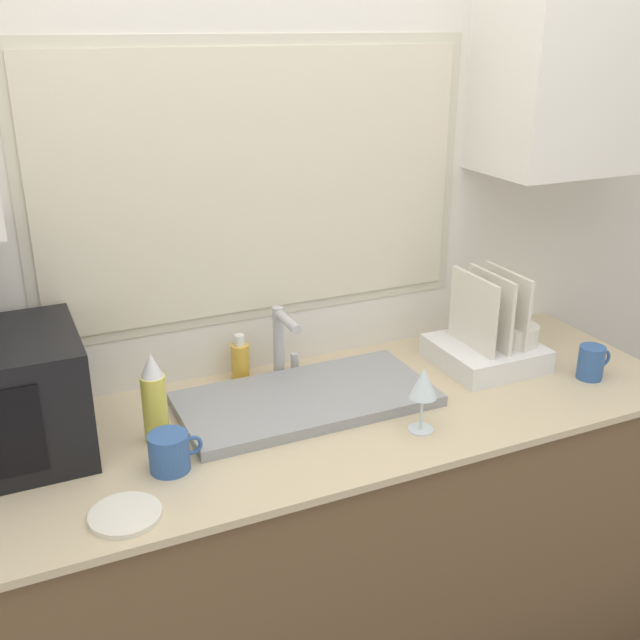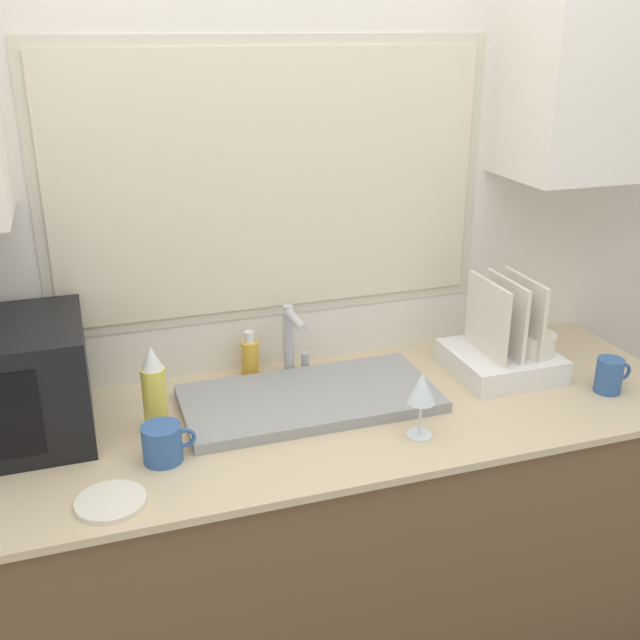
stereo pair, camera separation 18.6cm
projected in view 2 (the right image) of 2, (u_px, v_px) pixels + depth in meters
countertop at (311, 549)px, 2.15m from camera, size 2.14×0.70×0.89m
wall_back at (274, 190)px, 2.07m from camera, size 6.00×0.38×2.60m
sink_basin at (310, 399)px, 2.04m from camera, size 0.69×0.34×0.03m
faucet at (292, 337)px, 2.15m from camera, size 0.08×0.16×0.21m
dish_rack at (505, 350)px, 2.20m from camera, size 0.29×0.28×0.29m
spray_bottle at (154, 391)px, 1.86m from camera, size 0.06×0.06×0.24m
soap_bottle at (250, 357)px, 2.18m from camera, size 0.05×0.05×0.14m
mug_near_sink at (163, 443)px, 1.76m from camera, size 0.13×0.09×0.09m
wine_glass at (422, 390)px, 1.84m from camera, size 0.07×0.07×0.17m
mug_by_rack at (610, 375)px, 2.09m from camera, size 0.11×0.07×0.10m
small_plate at (111, 502)px, 1.61m from camera, size 0.15×0.15×0.01m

